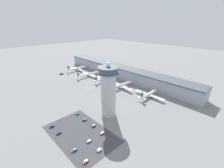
# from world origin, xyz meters

# --- Properties ---
(ground_plane) EXTENTS (1000.00, 1000.00, 0.00)m
(ground_plane) POSITION_xyz_m (0.00, 0.00, 0.00)
(ground_plane) COLOR gray
(terminal_building) EXTENTS (261.91, 25.00, 18.86)m
(terminal_building) POSITION_xyz_m (0.00, 70.00, 9.53)
(terminal_building) COLOR #A3A8B2
(terminal_building) RESTS_ON ground
(control_tower) EXTENTS (19.49, 19.49, 54.43)m
(control_tower) POSITION_xyz_m (67.39, -22.48, 26.78)
(control_tower) COLOR #BCBCC1
(control_tower) RESTS_ON ground
(parking_lot_surface) EXTENTS (64.00, 40.00, 0.01)m
(parking_lot_surface) POSITION_xyz_m (72.35, -59.53, 0.00)
(parking_lot_surface) COLOR #424247
(parking_lot_surface) RESTS_ON ground
(airplane_gate_alpha) EXTENTS (30.20, 39.89, 13.41)m
(airplane_gate_alpha) POSITION_xyz_m (-83.79, 36.42, 4.21)
(airplane_gate_alpha) COLOR white
(airplane_gate_alpha) RESTS_ON ground
(airplane_gate_bravo) EXTENTS (37.93, 45.41, 12.10)m
(airplane_gate_bravo) POSITION_xyz_m (-40.42, 32.29, 3.88)
(airplane_gate_bravo) COLOR white
(airplane_gate_bravo) RESTS_ON ground
(airplane_gate_charlie) EXTENTS (32.32, 34.15, 12.16)m
(airplane_gate_charlie) POSITION_xyz_m (-4.40, 35.28, 4.28)
(airplane_gate_charlie) COLOR white
(airplane_gate_charlie) RESTS_ON ground
(airplane_gate_delta) EXTENTS (41.71, 41.49, 13.90)m
(airplane_gate_delta) POSITION_xyz_m (32.62, 33.56, 4.65)
(airplane_gate_delta) COLOR white
(airplane_gate_delta) RESTS_ON ground
(airplane_gate_echo) EXTENTS (40.96, 32.54, 12.21)m
(airplane_gate_echo) POSITION_xyz_m (75.35, 38.62, 3.94)
(airplane_gate_echo) COLOR white
(airplane_gate_echo) RESTS_ON ground
(service_truck_catering) EXTENTS (5.93, 4.29, 2.72)m
(service_truck_catering) POSITION_xyz_m (3.81, 26.30, 0.94)
(service_truck_catering) COLOR black
(service_truck_catering) RESTS_ON ground
(service_truck_fuel) EXTENTS (5.57, 7.59, 3.01)m
(service_truck_fuel) POSITION_xyz_m (-84.01, 3.36, 1.05)
(service_truck_fuel) COLOR black
(service_truck_fuel) RESTS_ON ground
(service_truck_baggage) EXTENTS (5.57, 8.39, 2.49)m
(service_truck_baggage) POSITION_xyz_m (48.20, 3.19, 0.86)
(service_truck_baggage) COLOR black
(service_truck_baggage) RESTS_ON ground
(car_red_hatchback) EXTENTS (1.92, 4.45, 1.42)m
(car_red_hatchback) POSITION_xyz_m (46.25, -45.84, 0.55)
(car_red_hatchback) COLOR black
(car_red_hatchback) RESTS_ON ground
(car_green_van) EXTENTS (2.06, 4.33, 1.40)m
(car_green_van) POSITION_xyz_m (59.81, -72.77, 0.54)
(car_green_van) COLOR black
(car_green_van) RESTS_ON ground
(car_silver_sedan) EXTENTS (1.92, 4.09, 1.49)m
(car_silver_sedan) POSITION_xyz_m (85.05, -60.08, 0.58)
(car_silver_sedan) COLOR black
(car_silver_sedan) RESTS_ON ground
(car_black_suv) EXTENTS (1.93, 4.70, 1.58)m
(car_black_suv) POSITION_xyz_m (84.74, -72.92, 0.61)
(car_black_suv) COLOR black
(car_black_suv) RESTS_ON ground
(car_blue_compact) EXTENTS (2.00, 4.58, 1.51)m
(car_blue_compact) POSITION_xyz_m (72.59, -45.71, 0.59)
(car_blue_compact) COLOR black
(car_blue_compact) RESTS_ON ground
(car_maroon_suv) EXTENTS (1.97, 4.82, 1.47)m
(car_maroon_suv) POSITION_xyz_m (85.29, -46.64, 0.57)
(car_maroon_suv) COLOR black
(car_maroon_suv) RESTS_ON ground
(car_navy_sedan) EXTENTS (2.03, 4.10, 1.54)m
(car_navy_sedan) POSITION_xyz_m (97.40, -59.99, 0.60)
(car_navy_sedan) COLOR black
(car_navy_sedan) RESTS_ON ground
(car_grey_coupe) EXTENTS (1.93, 4.38, 1.48)m
(car_grey_coupe) POSITION_xyz_m (98.51, -72.65, 0.57)
(car_grey_coupe) COLOR black
(car_grey_coupe) RESTS_ON ground
(car_white_wagon) EXTENTS (1.84, 4.81, 1.53)m
(car_white_wagon) POSITION_xyz_m (59.46, -46.43, 0.59)
(car_white_wagon) COLOR black
(car_white_wagon) RESTS_ON ground
(car_yellow_taxi) EXTENTS (1.80, 4.16, 1.43)m
(car_yellow_taxi) POSITION_xyz_m (47.21, -73.10, 0.55)
(car_yellow_taxi) COLOR black
(car_yellow_taxi) RESTS_ON ground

